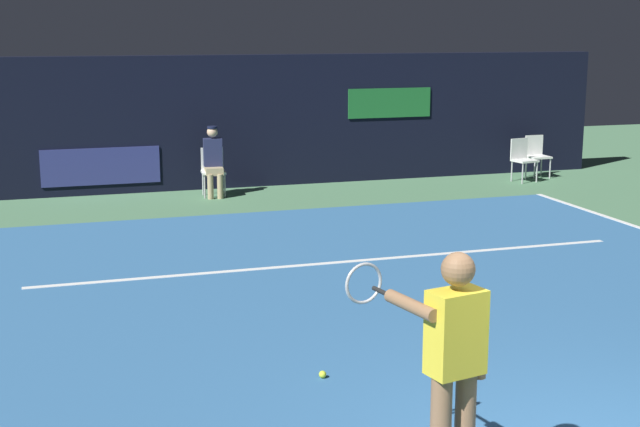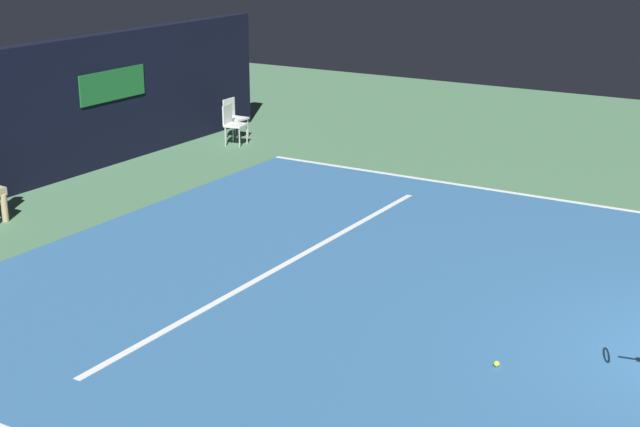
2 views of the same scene
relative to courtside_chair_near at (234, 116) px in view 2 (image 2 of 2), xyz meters
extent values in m
plane|color=#4C7A56|center=(-6.23, -7.37, -0.50)|extent=(31.28, 31.28, 0.00)
cube|color=#336699|center=(-6.23, -7.37, -0.50)|extent=(10.49, 11.04, 0.01)
cube|color=white|center=(-1.03, -7.37, -0.49)|extent=(0.10, 11.04, 0.01)
cube|color=white|center=(-6.23, -5.43, -0.49)|extent=(8.18, 0.10, 0.01)
cube|color=#1E6B2D|center=(-3.11, 0.63, 1.10)|extent=(1.80, 0.04, 0.60)
cylinder|color=#B2B2B7|center=(-6.78, -0.31, -0.27)|extent=(0.03, 0.03, 0.46)
cylinder|color=tan|center=(-6.88, -0.39, -0.27)|extent=(0.11, 0.11, 0.46)
cube|color=white|center=(0.00, -0.08, -0.06)|extent=(0.45, 0.41, 0.04)
cube|color=white|center=(0.00, 0.12, 0.17)|extent=(0.42, 0.04, 0.42)
cylinder|color=#B2B2B7|center=(-0.18, -0.25, -0.28)|extent=(0.03, 0.03, 0.44)
cylinder|color=#B2B2B7|center=(0.19, -0.24, -0.28)|extent=(0.03, 0.03, 0.44)
cylinder|color=#B2B2B7|center=(-0.19, 0.09, -0.28)|extent=(0.03, 0.03, 0.44)
cylinder|color=#B2B2B7|center=(0.19, 0.10, -0.28)|extent=(0.03, 0.03, 0.44)
cube|color=white|center=(-0.55, -0.46, -0.06)|extent=(0.50, 0.47, 0.04)
cube|color=white|center=(-0.58, -0.26, 0.17)|extent=(0.42, 0.10, 0.42)
cylinder|color=#B2B2B7|center=(-0.70, -0.66, -0.28)|extent=(0.03, 0.03, 0.44)
cylinder|color=#B2B2B7|center=(-0.34, -0.59, -0.28)|extent=(0.03, 0.03, 0.44)
cylinder|color=#B2B2B7|center=(-0.76, -0.32, -0.28)|extent=(0.03, 0.03, 0.44)
cylinder|color=#B2B2B7|center=(-0.39, -0.26, -0.28)|extent=(0.03, 0.03, 0.44)
sphere|color=#CCE033|center=(-7.68, -9.20, -0.46)|extent=(0.07, 0.07, 0.07)
camera|label=1|loc=(-9.95, -16.38, 2.61)|focal=49.72mm
camera|label=2|loc=(-16.76, -12.40, 4.29)|focal=52.75mm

